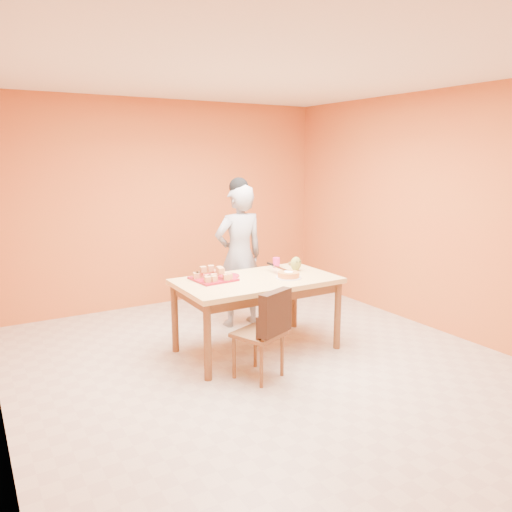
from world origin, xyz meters
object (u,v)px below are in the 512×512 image
magenta_glass (276,263)px  red_dinner_plate (228,276)px  egg_ornament (296,264)px  dining_chair (259,332)px  person (239,256)px  dining_table (257,288)px  checker_tin (293,264)px  sponge_cake (289,275)px  pastry_platter (213,279)px

magenta_glass → red_dinner_plate: bearing=-171.1°
egg_ornament → magenta_glass: size_ratio=1.39×
red_dinner_plate → dining_chair: bearing=-97.6°
dining_chair → person: size_ratio=0.51×
dining_table → person: 0.85m
person → checker_tin: (0.45, -0.45, -0.06)m
dining_chair → magenta_glass: (0.77, 0.92, 0.38)m
egg_ornament → checker_tin: egg_ornament is taller
sponge_cake → egg_ornament: 0.35m
sponge_cake → red_dinner_plate: bearing=143.0°
red_dinner_plate → magenta_glass: size_ratio=2.17×
pastry_platter → red_dinner_plate: (0.19, 0.05, -0.00)m
red_dinner_plate → magenta_glass: 0.67m
magenta_glass → dining_chair: bearing=-130.0°
pastry_platter → sponge_cake: bearing=-25.4°
red_dinner_plate → sponge_cake: 0.63m
checker_tin → sponge_cake: bearing=-128.3°
sponge_cake → magenta_glass: (0.16, 0.48, 0.02)m
dining_table → dining_chair: (-0.32, -0.58, -0.23)m
egg_ornament → dining_table: bearing=-172.6°
magenta_glass → checker_tin: bearing=3.9°
magenta_glass → checker_tin: magenta_glass is taller
dining_table → sponge_cake: size_ratio=7.30×
dining_table → pastry_platter: pastry_platter is taller
dining_chair → checker_tin: size_ratio=8.70×
pastry_platter → egg_ornament: 0.95m
sponge_cake → person: bearing=93.3°
dining_table → red_dinner_plate: (-0.21, 0.23, 0.10)m
dining_chair → pastry_platter: dining_chair is taller
person → checker_tin: person is taller
pastry_platter → checker_tin: (1.08, 0.17, 0.00)m
dining_table → egg_ornament: 0.58m
dining_table → pastry_platter: (-0.40, 0.18, 0.11)m
checker_tin → person: bearing=134.9°
dining_chair → magenta_glass: magenta_glass is taller
person → sponge_cake: 0.95m
dining_chair → checker_tin: 1.41m
checker_tin → dining_chair: bearing=-137.0°
dining_table → checker_tin: checker_tin is taller
dining_chair → sponge_cake: 0.83m
sponge_cake → pastry_platter: bearing=154.6°
dining_chair → egg_ornament: bearing=16.5°
person → dining_chair: bearing=69.7°
pastry_platter → red_dinner_plate: 0.20m
dining_table → red_dinner_plate: size_ratio=6.67×
sponge_cake → checker_tin: bearing=51.7°
red_dinner_plate → person: bearing=51.8°
dining_chair → person: person is taller
dining_chair → pastry_platter: (-0.08, 0.76, 0.34)m
dining_chair → magenta_glass: size_ratio=7.58×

